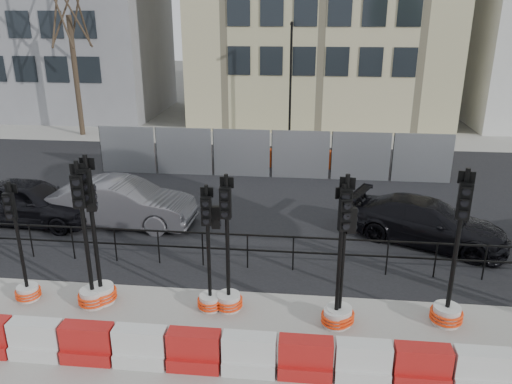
# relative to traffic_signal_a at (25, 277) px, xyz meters

# --- Properties ---
(ground) EXTENTS (120.00, 120.00, 0.00)m
(ground) POSITION_rel_traffic_signal_a_xyz_m (4.98, 0.87, -0.61)
(ground) COLOR #51514C
(ground) RESTS_ON ground
(sidewalk_near) EXTENTS (40.00, 6.00, 0.02)m
(sidewalk_near) POSITION_rel_traffic_signal_a_xyz_m (4.98, -2.13, -0.60)
(sidewalk_near) COLOR gray
(sidewalk_near) RESTS_ON ground
(road) EXTENTS (40.00, 14.00, 0.03)m
(road) POSITION_rel_traffic_signal_a_xyz_m (4.98, 7.87, -0.60)
(road) COLOR black
(road) RESTS_ON ground
(sidewalk_far) EXTENTS (40.00, 4.00, 0.02)m
(sidewalk_far) POSITION_rel_traffic_signal_a_xyz_m (4.98, 16.87, -0.60)
(sidewalk_far) COLOR gray
(sidewalk_far) RESTS_ON ground
(building_grey) EXTENTS (11.00, 9.06, 14.00)m
(building_grey) POSITION_rel_traffic_signal_a_xyz_m (-9.02, 22.86, 6.39)
(building_grey) COLOR gray
(building_grey) RESTS_ON ground
(kerb_railing) EXTENTS (18.00, 0.04, 1.00)m
(kerb_railing) POSITION_rel_traffic_signal_a_xyz_m (4.98, 2.07, 0.08)
(kerb_railing) COLOR black
(kerb_railing) RESTS_ON ground
(heras_fencing) EXTENTS (14.33, 1.72, 2.00)m
(heras_fencing) POSITION_rel_traffic_signal_a_xyz_m (5.55, 10.74, 0.04)
(heras_fencing) COLOR #999CA2
(heras_fencing) RESTS_ON ground
(lamp_post_far) EXTENTS (0.12, 0.56, 6.00)m
(lamp_post_far) POSITION_rel_traffic_signal_a_xyz_m (5.48, 15.85, 2.61)
(lamp_post_far) COLOR black
(lamp_post_far) RESTS_ON ground
(tree_bare_far) EXTENTS (2.00, 2.00, 9.00)m
(tree_bare_far) POSITION_rel_traffic_signal_a_xyz_m (-6.02, 16.37, 6.04)
(tree_bare_far) COLOR #473828
(tree_bare_far) RESTS_ON ground
(barrier_row) EXTENTS (14.65, 0.50, 0.80)m
(barrier_row) POSITION_rel_traffic_signal_a_xyz_m (4.98, -1.93, -0.25)
(barrier_row) COLOR red
(barrier_row) RESTS_ON ground
(traffic_signal_a) EXTENTS (0.58, 0.58, 2.96)m
(traffic_signal_a) POSITION_rel_traffic_signal_a_xyz_m (0.00, 0.00, 0.00)
(traffic_signal_a) COLOR white
(traffic_signal_a) RESTS_ON ground
(traffic_signal_b) EXTENTS (0.69, 0.69, 3.51)m
(traffic_signal_b) POSITION_rel_traffic_signal_a_xyz_m (1.66, -0.08, 0.23)
(traffic_signal_b) COLOR white
(traffic_signal_b) RESTS_ON ground
(traffic_signal_c) EXTENTS (0.71, 0.71, 3.60)m
(traffic_signal_c) POSITION_rel_traffic_signal_a_xyz_m (1.78, 0.07, 0.13)
(traffic_signal_c) COLOR white
(traffic_signal_c) RESTS_ON ground
(traffic_signal_d) EXTENTS (0.60, 0.60, 3.02)m
(traffic_signal_d) POSITION_rel_traffic_signal_a_xyz_m (4.38, 0.06, 0.11)
(traffic_signal_d) COLOR white
(traffic_signal_d) RESTS_ON ground
(traffic_signal_e) EXTENTS (0.64, 0.64, 3.26)m
(traffic_signal_e) POSITION_rel_traffic_signal_a_xyz_m (4.79, 0.09, 0.06)
(traffic_signal_e) COLOR white
(traffic_signal_e) RESTS_ON ground
(traffic_signal_f) EXTENTS (0.64, 0.64, 3.26)m
(traffic_signal_f) POSITION_rel_traffic_signal_a_xyz_m (7.21, -0.29, 0.17)
(traffic_signal_f) COLOR white
(traffic_signal_f) RESTS_ON ground
(traffic_signal_g) EXTENTS (0.68, 0.68, 3.45)m
(traffic_signal_g) POSITION_rel_traffic_signal_a_xyz_m (7.26, -0.23, 0.10)
(traffic_signal_g) COLOR white
(traffic_signal_g) RESTS_ON ground
(traffic_signal_h) EXTENTS (0.70, 0.70, 3.57)m
(traffic_signal_h) POSITION_rel_traffic_signal_a_xyz_m (9.59, 0.04, 0.13)
(traffic_signal_h) COLOR white
(traffic_signal_h) RESTS_ON ground
(car_a) EXTENTS (2.42, 4.59, 1.47)m
(car_a) POSITION_rel_traffic_signal_a_xyz_m (-2.30, 4.38, 0.12)
(car_a) COLOR black
(car_a) RESTS_ON ground
(car_b) EXTENTS (2.10, 4.70, 1.49)m
(car_b) POSITION_rel_traffic_signal_a_xyz_m (0.72, 4.55, 0.13)
(car_b) COLOR #525156
(car_b) RESTS_ON ground
(car_c) EXTENTS (5.24, 5.88, 1.30)m
(car_c) POSITION_rel_traffic_signal_a_xyz_m (10.03, 4.22, 0.04)
(car_c) COLOR black
(car_c) RESTS_ON ground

